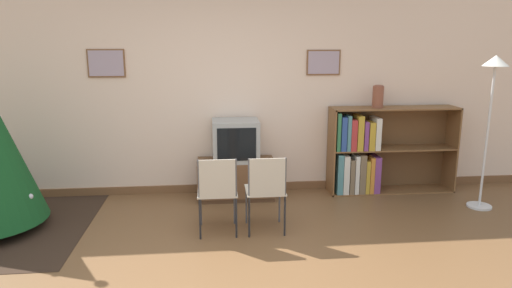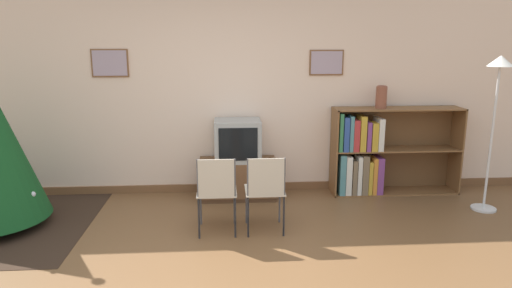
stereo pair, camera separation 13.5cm
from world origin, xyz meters
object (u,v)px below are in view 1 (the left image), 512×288
(television, at_px, (236,140))
(folding_chair_left, at_px, (218,191))
(standing_lamp, at_px, (492,92))
(bookshelf, at_px, (370,153))
(tv_console, at_px, (236,179))
(folding_chair_right, at_px, (266,189))
(vase, at_px, (378,96))

(television, distance_m, folding_chair_left, 1.17)
(standing_lamp, bearing_deg, bookshelf, 148.78)
(tv_console, relative_size, folding_chair_right, 1.17)
(tv_console, height_order, television, television)
(bookshelf, distance_m, standing_lamp, 1.57)
(standing_lamp, bearing_deg, vase, 147.56)
(tv_console, xyz_separation_m, standing_lamp, (2.86, -0.63, 1.12))
(folding_chair_left, xyz_separation_m, bookshelf, (1.98, 1.17, 0.05))
(tv_console, xyz_separation_m, bookshelf, (1.73, 0.06, 0.28))
(folding_chair_left, bearing_deg, tv_console, 77.61)
(vase, bearing_deg, folding_chair_right, -143.10)
(standing_lamp, bearing_deg, tv_console, 167.57)
(television, distance_m, standing_lamp, 3.00)
(vase, relative_size, standing_lamp, 0.16)
(television, xyz_separation_m, folding_chair_right, (0.24, -1.11, -0.26))
(bookshelf, bearing_deg, folding_chair_left, -149.37)
(tv_console, bearing_deg, folding_chair_left, -102.39)
(tv_console, distance_m, television, 0.49)
(folding_chair_right, xyz_separation_m, bookshelf, (1.49, 1.17, 0.05))
(folding_chair_left, xyz_separation_m, vase, (2.04, 1.16, 0.78))
(television, bearing_deg, standing_lamp, -12.38)
(tv_console, distance_m, bookshelf, 1.75)
(television, bearing_deg, vase, 1.63)
(folding_chair_right, xyz_separation_m, vase, (1.55, 1.16, 0.78))
(television, relative_size, vase, 1.98)
(television, distance_m, folding_chair_right, 1.17)
(folding_chair_right, height_order, standing_lamp, standing_lamp)
(folding_chair_right, relative_size, bookshelf, 0.50)
(folding_chair_left, height_order, bookshelf, bookshelf)
(tv_console, relative_size, television, 1.70)
(bookshelf, xyz_separation_m, vase, (0.06, -0.01, 0.73))
(folding_chair_left, xyz_separation_m, folding_chair_right, (0.49, 0.00, 0.00))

